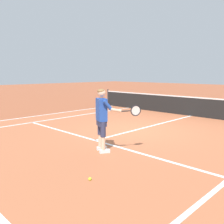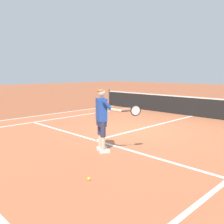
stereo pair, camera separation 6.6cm
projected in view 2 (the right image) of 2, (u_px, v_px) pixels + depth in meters
name	position (u px, v px, depth m)	size (l,w,h in m)	color
ground_plane	(138.00, 130.00, 9.35)	(80.00, 80.00, 0.00)	#9E5133
court_inner_surface	(123.00, 133.00, 8.76)	(10.98, 10.61, 0.00)	#B2603D
line_service	(95.00, 140.00, 7.86)	(8.23, 0.10, 0.01)	white
line_centre_service	(154.00, 125.00, 10.09)	(0.10, 6.40, 0.01)	white
line_singles_left	(59.00, 118.00, 11.65)	(0.10, 10.21, 0.01)	white
line_doubles_left	(44.00, 115.00, 12.61)	(0.10, 10.21, 0.01)	white
tennis_net	(193.00, 106.00, 12.24)	(11.96, 0.08, 1.07)	#333338
tennis_player	(103.00, 116.00, 6.60)	(1.01, 0.94, 1.71)	white
tennis_ball_near_feet	(89.00, 179.00, 4.93)	(0.07, 0.07, 0.07)	#CCE02D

